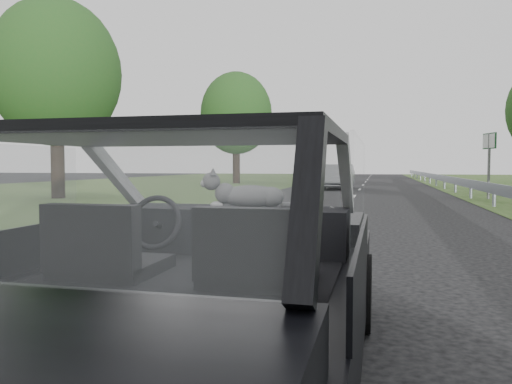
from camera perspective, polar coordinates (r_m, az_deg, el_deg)
The scene contains 10 objects.
subject_car at distance 2.80m, azimuth -6.86°, elevation -8.40°, with size 1.80×4.00×1.45m, color black.
dashboard at distance 3.37m, azimuth -3.10°, elevation -4.29°, with size 1.58×0.45×0.30m, color black.
driver_seat at distance 2.69m, azimuth -17.14°, elevation -5.64°, with size 0.50×0.72×0.42m, color black.
passenger_seat at distance 2.38m, azimuth -0.30°, elevation -6.63°, with size 0.50×0.72×0.42m, color black.
steering_wheel at distance 3.23m, azimuth -11.47°, elevation -3.42°, with size 0.36×0.36×0.04m, color black.
cat at distance 3.33m, azimuth -0.63°, elevation -0.31°, with size 0.58×0.18×0.26m, color gray.
other_car at distance 27.22m, azimuth 9.38°, elevation 1.75°, with size 1.59×4.03×1.33m, color #A0A3A7.
highway_sign at distance 20.62m, azimuth 25.07°, elevation 2.69°, with size 0.10×0.99×2.48m, color #164924.
tree_5 at distance 20.79m, azimuth -21.85°, elevation 9.53°, with size 4.88×4.88×7.39m, color #23511D, non-canonical shape.
tree_6 at distance 35.04m, azimuth -2.27°, elevation 7.15°, with size 4.97×4.97×7.53m, color #23511D, non-canonical shape.
Camera 1 is at (0.98, -2.57, 1.28)m, focal length 35.00 mm.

